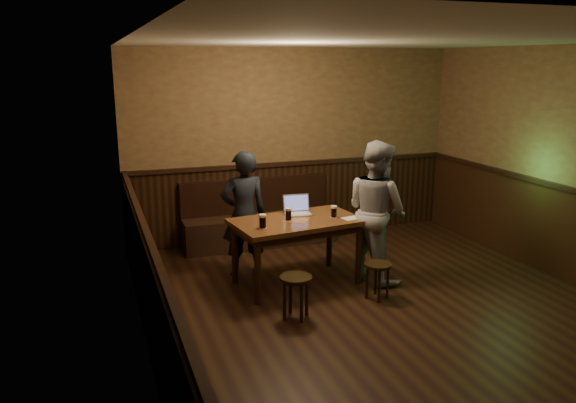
% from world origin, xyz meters
% --- Properties ---
extents(room, '(5.04, 6.04, 2.84)m').
position_xyz_m(room, '(0.00, 0.22, 1.20)').
color(room, black).
rests_on(room, ground).
extents(bench, '(2.20, 0.50, 0.95)m').
position_xyz_m(bench, '(-0.64, 2.75, 0.31)').
color(bench, black).
rests_on(bench, ground).
extents(pub_table, '(1.58, 1.03, 0.80)m').
position_xyz_m(pub_table, '(-0.64, 1.16, 0.69)').
color(pub_table, '#503616').
rests_on(pub_table, ground).
extents(stool_left, '(0.37, 0.37, 0.46)m').
position_xyz_m(stool_left, '(-0.97, 0.28, 0.37)').
color(stool_left, black).
rests_on(stool_left, ground).
extents(stool_right, '(0.39, 0.39, 0.41)m').
position_xyz_m(stool_right, '(0.06, 0.44, 0.33)').
color(stool_right, black).
rests_on(stool_right, ground).
extents(pint_left, '(0.10, 0.10, 0.16)m').
position_xyz_m(pint_left, '(-1.12, 0.96, 0.88)').
color(pint_left, '#9D2713').
rests_on(pint_left, pub_table).
extents(pint_mid, '(0.10, 0.10, 0.15)m').
position_xyz_m(pint_mid, '(-0.74, 1.16, 0.87)').
color(pint_mid, '#9D2713').
rests_on(pint_mid, pub_table).
extents(pint_right, '(0.09, 0.09, 0.15)m').
position_xyz_m(pint_right, '(-0.19, 1.10, 0.87)').
color(pint_right, '#9D2713').
rests_on(pint_right, pub_table).
extents(laptop, '(0.35, 0.30, 0.23)m').
position_xyz_m(laptop, '(-0.54, 1.40, 0.86)').
color(laptop, silver).
rests_on(laptop, pub_table).
extents(menu, '(0.25, 0.19, 0.00)m').
position_xyz_m(menu, '(-0.00, 1.00, 0.80)').
color(menu, silver).
rests_on(menu, pub_table).
extents(person_suit, '(0.58, 0.38, 1.57)m').
position_xyz_m(person_suit, '(-1.15, 1.64, 0.79)').
color(person_suit, black).
rests_on(person_suit, ground).
extents(person_grey, '(0.82, 0.96, 1.71)m').
position_xyz_m(person_grey, '(0.33, 1.01, 0.85)').
color(person_grey, '#949399').
rests_on(person_grey, ground).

